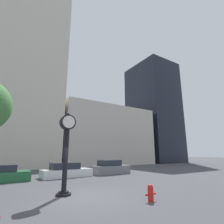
# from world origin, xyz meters

# --- Properties ---
(ground_plane) EXTENTS (200.00, 200.00, 0.00)m
(ground_plane) POSITION_xyz_m (0.00, 0.00, 0.00)
(ground_plane) COLOR #424247
(building_tall_tower) EXTENTS (14.82, 12.00, 33.58)m
(building_tall_tower) POSITION_xyz_m (-3.20, 24.00, 16.79)
(building_tall_tower) COLOR beige
(building_tall_tower) RESTS_ON ground_plane
(building_storefront_row) EXTENTS (19.13, 12.00, 11.43)m
(building_storefront_row) POSITION_xyz_m (14.29, 24.00, 5.72)
(building_storefront_row) COLOR beige
(building_storefront_row) RESTS_ON ground_plane
(building_glass_modern) EXTENTS (9.90, 12.00, 26.15)m
(building_glass_modern) POSITION_xyz_m (30.17, 24.00, 13.08)
(building_glass_modern) COLOR black
(building_glass_modern) RESTS_ON ground_plane
(street_clock) EXTENTS (0.88, 0.81, 4.52)m
(street_clock) POSITION_xyz_m (-0.78, 0.80, 2.60)
(street_clock) COLOR black
(street_clock) RESTS_ON ground_plane
(car_green) EXTENTS (3.90, 2.01, 1.31)m
(car_green) POSITION_xyz_m (-3.52, 7.88, 0.55)
(car_green) COLOR #236038
(car_green) RESTS_ON ground_plane
(car_white) EXTENTS (4.77, 1.96, 1.33)m
(car_white) POSITION_xyz_m (1.67, 7.94, 0.55)
(car_white) COLOR silver
(car_white) RESTS_ON ground_plane
(car_grey) EXTENTS (4.02, 1.94, 1.48)m
(car_grey) POSITION_xyz_m (6.63, 7.96, 0.62)
(car_grey) COLOR slate
(car_grey) RESTS_ON ground_plane
(fire_hydrant_far) EXTENTS (0.62, 0.27, 0.77)m
(fire_hydrant_far) POSITION_xyz_m (2.30, -2.59, 0.39)
(fire_hydrant_far) COLOR red
(fire_hydrant_far) RESTS_ON ground_plane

